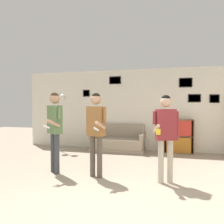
# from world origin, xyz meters

# --- Properties ---
(ground_plane) EXTENTS (20.00, 20.00, 0.00)m
(ground_plane) POSITION_xyz_m (0.00, 0.00, 0.00)
(ground_plane) COLOR gray
(wall_back) EXTENTS (8.02, 0.08, 2.70)m
(wall_back) POSITION_xyz_m (0.01, 4.53, 1.36)
(wall_back) COLOR silver
(wall_back) RESTS_ON ground_plane
(couch) EXTENTS (1.72, 0.80, 0.84)m
(couch) POSITION_xyz_m (-0.57, 4.11, 0.28)
(couch) COLOR gray
(couch) RESTS_ON ground_plane
(bookshelf) EXTENTS (0.90, 0.30, 1.05)m
(bookshelf) POSITION_xyz_m (1.33, 4.31, 0.52)
(bookshelf) COLOR brown
(bookshelf) RESTS_ON ground_plane
(floor_lamp) EXTENTS (0.49, 0.28, 1.86)m
(floor_lamp) POSITION_xyz_m (-2.46, 3.69, 1.48)
(floor_lamp) COLOR #ADA89E
(floor_lamp) RESTS_ON ground_plane
(person_player_foreground_left) EXTENTS (0.42, 0.61, 1.77)m
(person_player_foreground_left) POSITION_xyz_m (-1.41, 1.52, 1.10)
(person_player_foreground_left) COLOR #3D4247
(person_player_foreground_left) RESTS_ON ground_plane
(person_player_foreground_center) EXTENTS (0.48, 0.56, 1.74)m
(person_player_foreground_center) POSITION_xyz_m (-0.44, 1.47, 1.08)
(person_player_foreground_center) COLOR brown
(person_player_foreground_center) RESTS_ON ground_plane
(person_watcher_holding_cup) EXTENTS (0.48, 0.51, 1.68)m
(person_watcher_holding_cup) POSITION_xyz_m (0.96, 1.46, 1.04)
(person_watcher_holding_cup) COLOR #B7AD99
(person_watcher_holding_cup) RESTS_ON ground_plane
(drinking_cup) EXTENTS (0.08, 0.08, 0.11)m
(drinking_cup) POSITION_xyz_m (1.25, 4.31, 1.10)
(drinking_cup) COLOR white
(drinking_cup) RESTS_ON bookshelf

